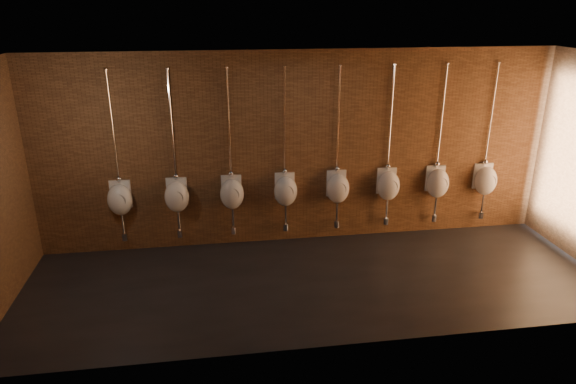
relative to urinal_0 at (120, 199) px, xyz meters
name	(u,v)px	position (x,y,z in m)	size (l,w,h in m)	color
ground	(317,282)	(2.91, -1.36, -0.96)	(8.50, 8.50, 0.00)	black
room_shell	(320,150)	(2.91, -1.36, 1.05)	(8.54, 3.04, 3.22)	black
urinal_0	(120,199)	(0.00, 0.00, 0.00)	(0.42, 0.37, 2.72)	white
urinal_1	(177,196)	(0.88, 0.00, 0.00)	(0.42, 0.37, 2.72)	white
urinal_2	(232,193)	(1.76, 0.00, 0.00)	(0.42, 0.37, 2.72)	white
urinal_3	(286,190)	(2.65, 0.00, 0.00)	(0.42, 0.37, 2.72)	white
urinal_4	(338,188)	(3.53, 0.00, 0.00)	(0.42, 0.37, 2.72)	white
urinal_5	(388,185)	(4.41, 0.00, 0.00)	(0.42, 0.37, 2.72)	white
urinal_6	(438,182)	(5.29, 0.00, 0.00)	(0.42, 0.37, 2.72)	white
urinal_7	(485,180)	(6.18, 0.00, 0.00)	(0.42, 0.37, 2.72)	white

